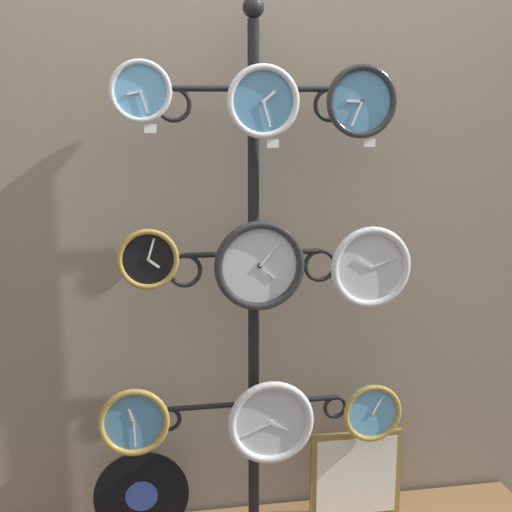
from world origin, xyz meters
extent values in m
cube|color=gray|center=(0.00, 0.57, 1.40)|extent=(4.40, 0.04, 2.80)
cylinder|color=black|center=(0.00, 0.41, 0.98)|extent=(0.04, 0.04, 1.91)
sphere|color=black|center=(0.00, 0.41, 1.97)|extent=(0.07, 0.07, 0.07)
cylinder|color=black|center=(-0.14, 0.41, 1.70)|extent=(0.27, 0.02, 0.02)
torus|color=black|center=(-0.27, 0.41, 1.65)|extent=(0.12, 0.02, 0.12)
cylinder|color=black|center=(0.14, 0.41, 1.70)|extent=(0.27, 0.02, 0.02)
torus|color=black|center=(0.27, 0.41, 1.65)|extent=(0.12, 0.02, 0.12)
cylinder|color=black|center=(-0.12, 0.41, 1.13)|extent=(0.25, 0.02, 0.02)
torus|color=black|center=(-0.25, 0.41, 1.07)|extent=(0.12, 0.02, 0.12)
cylinder|color=black|center=(0.12, 0.41, 1.13)|extent=(0.25, 0.02, 0.02)
torus|color=black|center=(0.25, 0.41, 1.07)|extent=(0.12, 0.02, 0.12)
cylinder|color=black|center=(-0.16, 0.41, 0.55)|extent=(0.32, 0.02, 0.02)
torus|color=black|center=(-0.32, 0.41, 0.52)|extent=(0.09, 0.02, 0.09)
cylinder|color=black|center=(0.16, 0.41, 0.55)|extent=(0.32, 0.02, 0.02)
torus|color=black|center=(0.32, 0.41, 0.52)|extent=(0.09, 0.02, 0.09)
cylinder|color=#60A8DB|center=(-0.38, 0.31, 1.69)|extent=(0.18, 0.02, 0.18)
torus|color=silver|center=(-0.38, 0.30, 1.69)|extent=(0.20, 0.02, 0.20)
cylinder|color=silver|center=(-0.38, 0.30, 1.69)|extent=(0.01, 0.01, 0.01)
cube|color=silver|center=(-0.41, 0.30, 1.68)|extent=(0.04, 0.00, 0.02)
cube|color=silver|center=(-0.37, 0.29, 1.66)|extent=(0.03, 0.00, 0.07)
cylinder|color=#4C84B2|center=(0.01, 0.31, 1.66)|extent=(0.22, 0.02, 0.22)
torus|color=silver|center=(0.01, 0.30, 1.66)|extent=(0.24, 0.02, 0.24)
cylinder|color=silver|center=(0.01, 0.30, 1.66)|extent=(0.01, 0.01, 0.01)
cube|color=silver|center=(0.03, 0.29, 1.68)|extent=(0.05, 0.00, 0.04)
cube|color=silver|center=(0.03, 0.29, 1.62)|extent=(0.03, 0.00, 0.09)
cylinder|color=#4C84B2|center=(0.35, 0.31, 1.66)|extent=(0.22, 0.02, 0.22)
torus|color=#262628|center=(0.35, 0.30, 1.66)|extent=(0.25, 0.02, 0.25)
cylinder|color=#262628|center=(0.35, 0.30, 1.66)|extent=(0.01, 0.01, 0.01)
cube|color=silver|center=(0.32, 0.30, 1.66)|extent=(0.05, 0.00, 0.01)
cube|color=silver|center=(0.33, 0.30, 1.62)|extent=(0.04, 0.00, 0.08)
cylinder|color=black|center=(-0.38, 0.34, 1.14)|extent=(0.19, 0.02, 0.19)
torus|color=#A58438|center=(-0.38, 0.33, 1.14)|extent=(0.21, 0.02, 0.21)
cylinder|color=#A58438|center=(-0.38, 0.33, 1.14)|extent=(0.01, 0.01, 0.01)
cube|color=silver|center=(-0.36, 0.33, 1.12)|extent=(0.04, 0.00, 0.04)
cube|color=silver|center=(-0.36, 0.33, 1.17)|extent=(0.03, 0.00, 0.07)
cylinder|color=silver|center=(0.01, 0.34, 1.10)|extent=(0.29, 0.02, 0.29)
torus|color=#262628|center=(0.01, 0.32, 1.10)|extent=(0.32, 0.03, 0.32)
cylinder|color=#262628|center=(0.01, 0.32, 1.10)|extent=(0.02, 0.01, 0.02)
cube|color=silver|center=(0.03, 0.32, 1.08)|extent=(0.06, 0.00, 0.05)
cube|color=silver|center=(0.04, 0.32, 1.14)|extent=(0.08, 0.00, 0.09)
cylinder|color=silver|center=(0.40, 0.31, 1.08)|extent=(0.27, 0.02, 0.27)
torus|color=silver|center=(0.40, 0.30, 1.08)|extent=(0.29, 0.03, 0.29)
cylinder|color=silver|center=(0.40, 0.30, 1.08)|extent=(0.02, 0.01, 0.02)
cube|color=silver|center=(0.37, 0.30, 1.10)|extent=(0.06, 0.00, 0.04)
cube|color=silver|center=(0.45, 0.30, 1.10)|extent=(0.10, 0.00, 0.04)
cylinder|color=#4C84B2|center=(-0.44, 0.33, 0.56)|extent=(0.23, 0.02, 0.23)
torus|color=#A58438|center=(-0.44, 0.31, 0.56)|extent=(0.25, 0.02, 0.25)
cylinder|color=#A58438|center=(-0.44, 0.31, 0.56)|extent=(0.01, 0.01, 0.01)
cube|color=silver|center=(-0.45, 0.31, 0.58)|extent=(0.02, 0.00, 0.06)
cube|color=silver|center=(-0.44, 0.31, 0.51)|extent=(0.01, 0.00, 0.09)
cylinder|color=silver|center=(0.04, 0.30, 0.53)|extent=(0.29, 0.02, 0.29)
torus|color=silver|center=(0.04, 0.29, 0.53)|extent=(0.32, 0.03, 0.32)
cylinder|color=silver|center=(0.04, 0.29, 0.53)|extent=(0.02, 0.01, 0.02)
cube|color=silver|center=(0.07, 0.29, 0.51)|extent=(0.07, 0.00, 0.04)
cube|color=silver|center=(-0.01, 0.29, 0.51)|extent=(0.11, 0.00, 0.05)
cylinder|color=#60A8DB|center=(0.43, 0.33, 0.52)|extent=(0.20, 0.02, 0.20)
torus|color=#A58438|center=(0.43, 0.31, 0.52)|extent=(0.23, 0.02, 0.23)
cylinder|color=#A58438|center=(0.43, 0.31, 0.52)|extent=(0.01, 0.01, 0.01)
cube|color=silver|center=(0.45, 0.31, 0.54)|extent=(0.03, 0.00, 0.05)
cube|color=silver|center=(0.45, 0.31, 0.56)|extent=(0.04, 0.00, 0.07)
cylinder|color=black|center=(-0.43, 0.38, 0.24)|extent=(0.35, 0.01, 0.35)
cylinder|color=#334FB2|center=(-0.43, 0.38, 0.24)|extent=(0.12, 0.00, 0.12)
cube|color=olive|center=(0.40, 0.38, 0.24)|extent=(0.36, 0.02, 0.36)
cube|color=white|center=(0.40, 0.37, 0.24)|extent=(0.32, 0.00, 0.32)
cube|color=white|center=(-0.36, 0.30, 1.57)|extent=(0.04, 0.00, 0.03)
cube|color=white|center=(0.05, 0.30, 1.52)|extent=(0.04, 0.00, 0.03)
cube|color=white|center=(0.38, 0.30, 1.52)|extent=(0.04, 0.00, 0.03)
camera|label=1|loc=(-0.42, -2.05, 1.63)|focal=50.00mm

